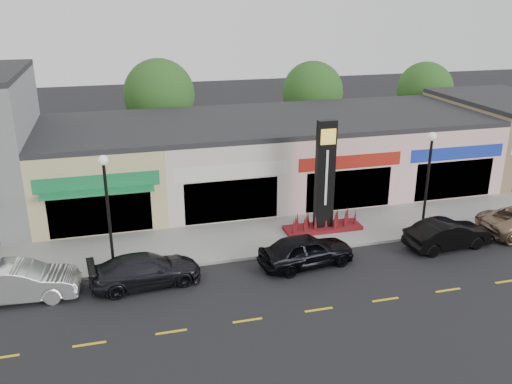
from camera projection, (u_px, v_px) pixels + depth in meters
ground at (295, 275)px, 24.80m from camera, size 120.00×120.00×0.00m
sidewalk at (268, 235)px, 28.72m from camera, size 52.00×4.30×0.15m
curb at (281, 254)px, 26.68m from camera, size 52.00×0.20×0.15m
shop_beige at (99, 167)px, 32.32m from camera, size 7.00×10.85×4.80m
shop_cream at (214, 159)px, 34.03m from camera, size 7.00×10.01×4.80m
shop_pink_w at (319, 151)px, 35.73m from camera, size 7.00×10.01×4.80m
shop_pink_e at (413, 144)px, 37.43m from camera, size 7.00×10.01×4.80m
shop_tan at (500, 134)px, 39.04m from camera, size 7.00×10.01×5.30m
tree_rear_west at (159, 94)px, 39.74m from camera, size 5.20×5.20×7.83m
tree_rear_mid at (313, 92)px, 42.77m from camera, size 4.80×4.80×7.29m
tree_rear_east at (425, 90)px, 45.29m from camera, size 4.60×4.60×6.94m
lamp_west_near at (107, 202)px, 23.94m from camera, size 0.44×0.44×5.47m
lamp_east_near at (428, 173)px, 27.82m from camera, size 0.44×0.44×5.47m
pylon_sign at (324, 193)px, 28.56m from camera, size 4.20×1.30×6.00m
car_white_van at (19, 282)px, 22.63m from camera, size 2.01×4.96×1.60m
car_dark_sedan at (146, 270)px, 23.78m from camera, size 2.42×5.01×1.41m
car_black_sedan at (306, 250)px, 25.46m from camera, size 2.45×4.76×1.55m
car_black_conv at (448, 234)px, 27.28m from camera, size 1.90×4.55×1.46m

